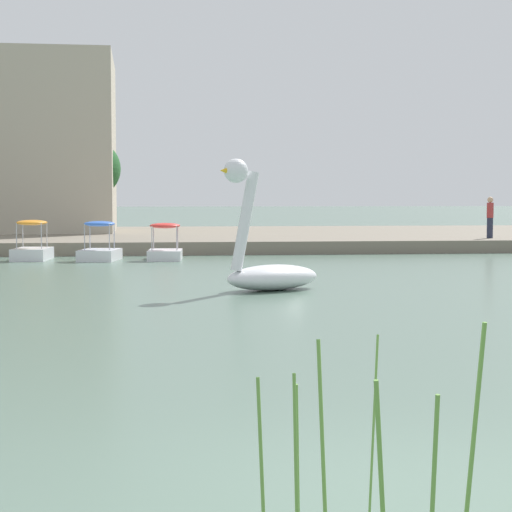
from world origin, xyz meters
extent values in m
plane|color=#567060|center=(0.00, 0.00, 0.00)|extent=(507.22, 507.22, 0.00)
cube|color=slate|center=(0.00, 39.29, 0.27)|extent=(142.40, 20.31, 0.53)
ellipsoid|color=white|center=(1.14, 15.26, 0.32)|extent=(2.86, 2.25, 0.64)
cylinder|color=white|center=(0.40, 14.88, 1.73)|extent=(0.82, 0.60, 2.45)
sphere|color=white|center=(0.17, 14.77, 2.96)|extent=(0.79, 0.79, 0.59)
cone|color=yellow|center=(-0.03, 14.66, 2.96)|extent=(0.53, 0.48, 0.32)
cube|color=white|center=(-1.41, 26.67, 0.19)|extent=(1.36, 2.07, 0.37)
ellipsoid|color=red|center=(-1.41, 26.67, 1.28)|extent=(1.21, 1.19, 0.20)
cylinder|color=#B7B7BF|center=(-1.83, 27.14, 0.83)|extent=(0.04, 0.04, 0.91)
cylinder|color=#B7B7BF|center=(-0.92, 27.08, 0.83)|extent=(0.04, 0.04, 0.91)
cylinder|color=#B7B7BF|center=(-1.89, 26.26, 0.83)|extent=(0.04, 0.04, 0.91)
cylinder|color=#B7B7BF|center=(-0.98, 26.20, 0.83)|extent=(0.04, 0.04, 0.91)
cube|color=white|center=(-3.82, 26.67, 0.20)|extent=(1.61, 2.19, 0.40)
ellipsoid|color=blue|center=(-3.82, 26.67, 1.36)|extent=(1.31, 1.20, 0.20)
cylinder|color=#B7B7BF|center=(-4.21, 27.15, 0.88)|extent=(0.04, 0.04, 0.96)
cylinder|color=#B7B7BF|center=(-3.30, 27.00, 0.88)|extent=(0.04, 0.04, 0.96)
cylinder|color=#B7B7BF|center=(-4.34, 26.34, 0.88)|extent=(0.04, 0.04, 0.96)
cylinder|color=#B7B7BF|center=(-3.44, 26.19, 0.88)|extent=(0.04, 0.04, 0.96)
cube|color=white|center=(-6.34, 27.18, 0.22)|extent=(1.39, 2.17, 0.44)
ellipsoid|color=orange|center=(-6.34, 27.18, 1.39)|extent=(1.23, 1.37, 0.20)
cylinder|color=#B7B7BF|center=(-6.75, 27.73, 0.92)|extent=(0.04, 0.04, 0.95)
cylinder|color=#B7B7BF|center=(-5.85, 27.66, 0.92)|extent=(0.04, 0.04, 0.95)
cylinder|color=#B7B7BF|center=(-6.83, 26.70, 0.92)|extent=(0.04, 0.04, 0.95)
cylinder|color=#B7B7BF|center=(-5.93, 26.63, 0.92)|extent=(0.04, 0.04, 0.95)
cylinder|color=#423323|center=(-5.30, 40.48, 2.08)|extent=(0.33, 0.33, 3.10)
ellipsoid|color=#235628|center=(-5.30, 40.48, 3.85)|extent=(4.18, 4.47, 3.22)
cube|color=#23283D|center=(12.96, 31.19, 0.99)|extent=(0.26, 0.27, 0.90)
cube|color=#A53333|center=(12.96, 31.19, 1.77)|extent=(0.29, 0.29, 0.67)
sphere|color=tan|center=(12.96, 31.19, 2.24)|extent=(0.26, 0.26, 0.26)
cylinder|color=#669942|center=(-0.24, -1.89, 0.61)|extent=(0.03, 0.15, 1.21)
cylinder|color=#669942|center=(-0.96, -1.53, 0.63)|extent=(0.02, 0.20, 1.24)
cylinder|color=#669942|center=(-0.70, -1.01, 0.68)|extent=(0.05, 0.21, 1.36)
cylinder|color=#669942|center=(-1.17, -1.62, 0.63)|extent=(0.06, 0.17, 1.25)
cylinder|color=#669942|center=(-0.82, -0.71, 0.52)|extent=(0.06, 0.10, 1.03)
cylinder|color=#669942|center=(-0.45, -1.55, 0.62)|extent=(0.14, 0.17, 1.23)
cylinder|color=#669942|center=(0.35, -0.94, 0.74)|extent=(0.11, 0.13, 1.47)
cylinder|color=#669942|center=(-0.28, -0.66, 0.67)|extent=(0.11, 0.17, 1.33)
camera|label=1|loc=(-1.78, -6.61, 2.29)|focal=62.27mm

